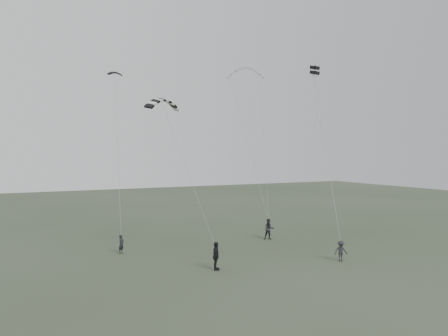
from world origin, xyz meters
name	(u,v)px	position (x,y,z in m)	size (l,w,h in m)	color
ground	(248,262)	(0.00, 0.00, 0.00)	(140.00, 140.00, 0.00)	#303D29
flyer_left	(121,244)	(-7.77, 7.07, 0.75)	(0.55, 0.36, 1.51)	black
flyer_right	(269,229)	(5.99, 6.47, 0.97)	(0.94, 0.73, 1.94)	#26262B
flyer_center	(216,256)	(-3.13, -0.89, 0.98)	(1.15, 0.48, 1.96)	black
flyer_far	(341,251)	(6.30, -2.94, 0.78)	(1.00, 0.58, 1.55)	#252429
kite_dark_small	(115,73)	(-6.91, 12.46, 15.49)	(1.32, 0.40, 0.46)	black
kite_pale_large	(246,68)	(8.07, 14.59, 17.53)	(4.13, 0.93, 1.68)	#B2B5B7
kite_striped	(163,100)	(-5.23, 4.03, 12.19)	(3.01, 0.75, 1.18)	black
kite_box	(315,70)	(8.78, 3.39, 15.52)	(0.64, 0.64, 0.72)	black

